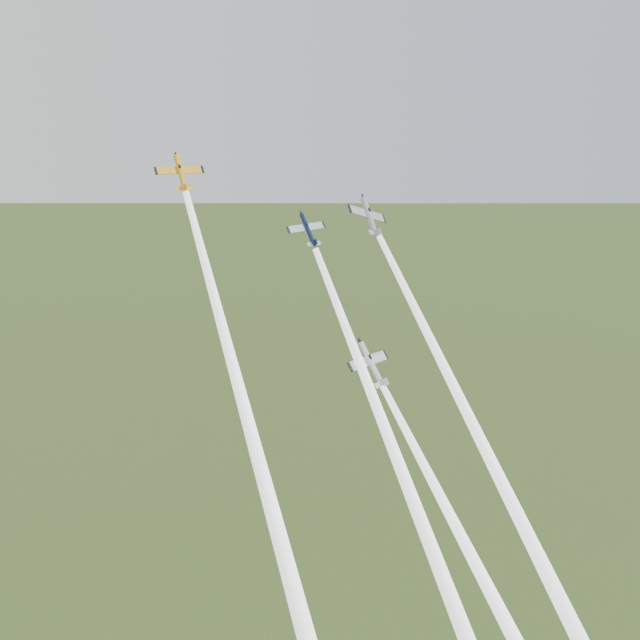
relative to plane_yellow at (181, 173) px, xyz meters
The scene contains 8 objects.
plane_yellow is the anchor object (origin of this frame).
smoke_trail_yellow 38.42m from the plane_yellow, 91.54° to the right, with size 2.53×2.53×70.44m, color white, non-canonical shape.
plane_navy 19.72m from the plane_yellow, 24.26° to the right, with size 6.52×6.47×1.02m, color #0E1B3E, non-canonical shape.
smoke_trail_navy 52.85m from the plane_yellow, 58.45° to the right, with size 2.53×2.53×70.65m, color white, non-canonical shape.
plane_silver_right 28.97m from the plane_yellow, 14.55° to the right, with size 8.50×8.43×1.33m, color #A9B2B7, non-canonical shape.
smoke_trail_silver_right 58.22m from the plane_yellow, 41.37° to the right, with size 2.53×2.53×70.52m, color white, non-canonical shape.
plane_silver_low 38.01m from the plane_yellow, 42.31° to the right, with size 8.77×8.71×1.37m, color silver, non-canonical shape.
smoke_trail_silver_low 67.08m from the plane_yellow, 53.26° to the right, with size 2.53×2.53×53.94m, color white, non-canonical shape.
Camera 1 is at (-56.24, -102.43, 122.48)m, focal length 45.00 mm.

